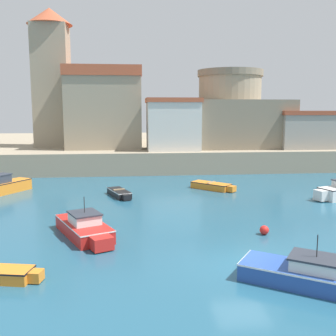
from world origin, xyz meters
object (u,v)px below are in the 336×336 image
at_px(motorboat_blue_1, 314,275).
at_px(dinghy_black_4, 120,193).
at_px(mooring_buoy, 264,230).
at_px(harbor_shed_mid_row, 305,129).
at_px(motorboat_red_3, 85,227).
at_px(dinghy_orange_2, 212,186).
at_px(motorboat_orange_6, 0,187).
at_px(church, 97,102).
at_px(harbor_shed_near_wharf, 173,124).
at_px(fortress, 229,117).

xyz_separation_m(motorboat_blue_1, dinghy_black_4, (-8.09, 17.59, -0.19)).
distance_m(mooring_buoy, harbor_shed_mid_row, 28.50).
bearing_deg(dinghy_black_4, motorboat_red_3, -99.50).
relative_size(dinghy_orange_2, dinghy_black_4, 1.00).
bearing_deg(motorboat_orange_6, dinghy_orange_2, 0.94).
xyz_separation_m(church, harbor_shed_near_wharf, (9.22, -7.86, -2.63)).
height_order(motorboat_blue_1, harbor_shed_near_wharf, harbor_shed_near_wharf).
height_order(dinghy_orange_2, dinghy_black_4, dinghy_orange_2).
bearing_deg(harbor_shed_near_wharf, mooring_buoy, -84.18).
bearing_deg(motorboat_blue_1, motorboat_red_3, 142.93).
bearing_deg(motorboat_red_3, church, 92.90).
bearing_deg(harbor_shed_mid_row, motorboat_orange_6, -159.49).
distance_m(motorboat_red_3, church, 32.40).
bearing_deg(harbor_shed_mid_row, mooring_buoy, -118.71).
bearing_deg(motorboat_red_3, motorboat_blue_1, -37.07).
height_order(motorboat_orange_6, mooring_buoy, motorboat_orange_6).
bearing_deg(harbor_shed_mid_row, harbor_shed_near_wharf, -178.70).
relative_size(motorboat_blue_1, dinghy_orange_2, 1.61).
distance_m(dinghy_orange_2, mooring_buoy, 13.03).
height_order(motorboat_red_3, dinghy_black_4, motorboat_red_3).
xyz_separation_m(dinghy_black_4, harbor_shed_mid_row, (21.92, 13.77, 4.44)).
bearing_deg(motorboat_blue_1, harbor_shed_mid_row, 66.19).
height_order(dinghy_orange_2, fortress, fortress).
bearing_deg(church, dinghy_black_4, -81.18).
relative_size(dinghy_black_4, church, 0.22).
bearing_deg(church, harbor_shed_mid_row, -16.55).
bearing_deg(motorboat_red_3, dinghy_orange_2, 51.21).
xyz_separation_m(dinghy_orange_2, motorboat_orange_6, (-18.23, -0.30, 0.32)).
distance_m(church, harbor_shed_mid_row, 26.53).
height_order(motorboat_red_3, harbor_shed_near_wharf, harbor_shed_near_wharf).
xyz_separation_m(dinghy_orange_2, church, (-11.49, 19.15, 7.76)).
relative_size(fortress, harbor_shed_mid_row, 1.90).
bearing_deg(harbor_shed_mid_row, motorboat_red_3, -134.59).
bearing_deg(harbor_shed_near_wharf, motorboat_red_3, -107.91).
bearing_deg(motorboat_orange_6, mooring_buoy, -34.61).
bearing_deg(dinghy_orange_2, fortress, 71.04).
height_order(dinghy_black_4, harbor_shed_mid_row, harbor_shed_mid_row).
bearing_deg(mooring_buoy, motorboat_red_3, 175.94).
xyz_separation_m(motorboat_orange_6, fortress, (23.96, 16.98, 5.45)).
xyz_separation_m(mooring_buoy, harbor_shed_near_wharf, (-2.48, 24.32, 5.18)).
xyz_separation_m(motorboat_blue_1, fortress, (5.84, 36.39, 5.61)).
relative_size(motorboat_blue_1, harbor_shed_mid_row, 0.86).
bearing_deg(fortress, dinghy_black_4, -126.52).
bearing_deg(church, dinghy_orange_2, -59.04).
height_order(church, fortress, church).
height_order(fortress, harbor_shed_near_wharf, fortress).
bearing_deg(mooring_buoy, dinghy_black_4, 127.59).
xyz_separation_m(motorboat_orange_6, harbor_shed_near_wharf, (15.96, 11.59, 4.81)).
relative_size(church, harbor_shed_mid_row, 2.44).
bearing_deg(harbor_shed_near_wharf, dinghy_black_4, -113.83).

